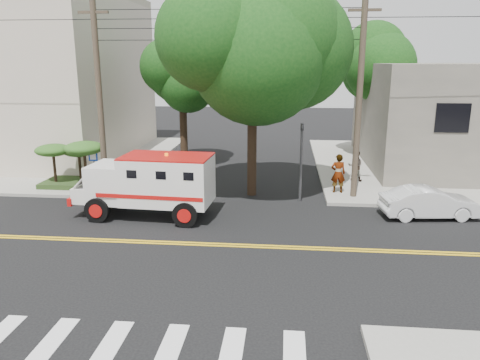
# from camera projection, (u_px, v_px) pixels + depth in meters

# --- Properties ---
(ground) EXTENTS (100.00, 100.00, 0.00)m
(ground) POSITION_uv_depth(u_px,v_px,m) (196.00, 244.00, 16.59)
(ground) COLOR black
(ground) RESTS_ON ground
(sidewalk_ne) EXTENTS (17.00, 17.00, 0.15)m
(sidewalk_ne) POSITION_uv_depth(u_px,v_px,m) (458.00, 167.00, 28.29)
(sidewalk_ne) COLOR gray
(sidewalk_ne) RESTS_ON ground
(sidewalk_nw) EXTENTS (17.00, 17.00, 0.15)m
(sidewalk_nw) POSITION_uv_depth(u_px,v_px,m) (33.00, 158.00, 30.87)
(sidewalk_nw) COLOR gray
(sidewalk_nw) RESTS_ON ground
(building_left) EXTENTS (16.00, 14.00, 10.00)m
(building_left) POSITION_uv_depth(u_px,v_px,m) (8.00, 78.00, 31.24)
(building_left) COLOR beige
(building_left) RESTS_ON sidewalk_nw
(utility_pole_left) EXTENTS (0.28, 0.28, 9.00)m
(utility_pole_left) POSITION_uv_depth(u_px,v_px,m) (100.00, 101.00, 21.79)
(utility_pole_left) COLOR #382D23
(utility_pole_left) RESTS_ON ground
(utility_pole_right) EXTENTS (0.28, 0.28, 9.00)m
(utility_pole_right) POSITION_uv_depth(u_px,v_px,m) (359.00, 102.00, 20.84)
(utility_pole_right) COLOR #382D23
(utility_pole_right) RESTS_ON ground
(tree_main) EXTENTS (6.08, 5.70, 9.85)m
(tree_main) POSITION_uv_depth(u_px,v_px,m) (262.00, 40.00, 20.59)
(tree_main) COLOR black
(tree_main) RESTS_ON ground
(tree_left) EXTENTS (4.48, 4.20, 7.70)m
(tree_left) POSITION_uv_depth(u_px,v_px,m) (186.00, 71.00, 26.78)
(tree_left) COLOR black
(tree_left) RESTS_ON ground
(tree_right) EXTENTS (4.80, 4.50, 8.20)m
(tree_right) POSITION_uv_depth(u_px,v_px,m) (379.00, 64.00, 29.43)
(tree_right) COLOR black
(tree_right) RESTS_ON ground
(traffic_signal) EXTENTS (0.15, 0.18, 3.60)m
(traffic_signal) POSITION_uv_depth(u_px,v_px,m) (301.00, 154.00, 21.07)
(traffic_signal) COLOR #3F3F42
(traffic_signal) RESTS_ON ground
(accessibility_sign) EXTENTS (0.45, 0.10, 2.02)m
(accessibility_sign) POSITION_uv_depth(u_px,v_px,m) (94.00, 165.00, 22.79)
(accessibility_sign) COLOR #3F3F42
(accessibility_sign) RESTS_ON ground
(palm_planter) EXTENTS (3.52, 2.63, 2.36)m
(palm_planter) POSITION_uv_depth(u_px,v_px,m) (73.00, 157.00, 23.27)
(palm_planter) COLOR #1E3314
(palm_planter) RESTS_ON sidewalk_nw
(armored_truck) EXTENTS (5.84, 2.62, 2.60)m
(armored_truck) POSITION_uv_depth(u_px,v_px,m) (150.00, 182.00, 19.17)
(armored_truck) COLOR silver
(armored_truck) RESTS_ON ground
(parked_sedan) EXTENTS (4.02, 1.82, 1.28)m
(parked_sedan) POSITION_uv_depth(u_px,v_px,m) (429.00, 203.00, 19.23)
(parked_sedan) COLOR silver
(parked_sedan) RESTS_ON ground
(pedestrian_a) EXTENTS (0.69, 0.46, 1.88)m
(pedestrian_a) POSITION_uv_depth(u_px,v_px,m) (338.00, 173.00, 22.29)
(pedestrian_a) COLOR gray
(pedestrian_a) RESTS_ON sidewalk_ne
(pedestrian_b) EXTENTS (0.87, 0.73, 1.59)m
(pedestrian_b) POSITION_uv_depth(u_px,v_px,m) (355.00, 166.00, 24.52)
(pedestrian_b) COLOR gray
(pedestrian_b) RESTS_ON sidewalk_ne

